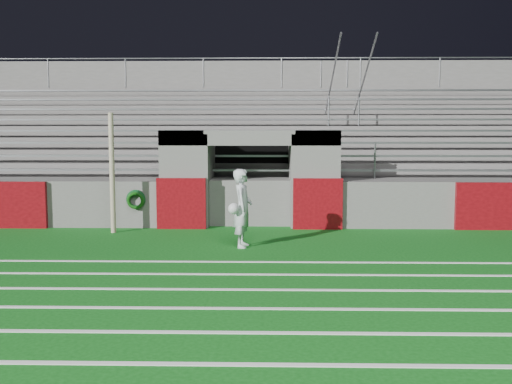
{
  "coord_description": "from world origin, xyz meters",
  "views": [
    {
      "loc": [
        0.5,
        -11.97,
        2.5
      ],
      "look_at": [
        0.2,
        1.8,
        1.1
      ],
      "focal_mm": 40.0,
      "sensor_mm": 36.0,
      "label": 1
    }
  ],
  "objects": [
    {
      "name": "ground",
      "position": [
        0.0,
        0.0,
        0.0
      ],
      "size": [
        90.0,
        90.0,
        0.0
      ],
      "primitive_type": "plane",
      "color": "#0E5413",
      "rests_on": "ground"
    },
    {
      "name": "hose_coil",
      "position": [
        -3.01,
        2.93,
        0.77
      ],
      "size": [
        0.52,
        0.14,
        0.52
      ],
      "color": "#0D431B",
      "rests_on": "ground"
    },
    {
      "name": "field_markings",
      "position": [
        0.0,
        -5.0,
        0.01
      ],
      "size": [
        28.0,
        8.09,
        0.01
      ],
      "color": "white",
      "rests_on": "ground"
    },
    {
      "name": "field_post",
      "position": [
        -3.45,
        2.3,
        1.52
      ],
      "size": [
        0.13,
        0.13,
        3.04
      ],
      "primitive_type": "cylinder",
      "color": "tan",
      "rests_on": "ground"
    },
    {
      "name": "goalkeeper_with_ball",
      "position": [
        -0.07,
        0.51,
        0.87
      ],
      "size": [
        0.54,
        0.71,
        1.74
      ],
      "color": "silver",
      "rests_on": "ground"
    },
    {
      "name": "stadium_structure",
      "position": [
        0.0,
        7.97,
        1.49
      ],
      "size": [
        26.0,
        8.48,
        5.42
      ],
      "color": "#5B5956",
      "rests_on": "ground"
    }
  ]
}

